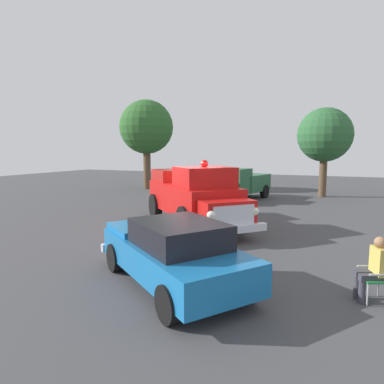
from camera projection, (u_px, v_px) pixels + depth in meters
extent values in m
plane|color=#424244|center=(187.00, 227.00, 12.89)|extent=(60.00, 60.00, 0.00)
cylinder|color=black|center=(236.00, 217.00, 12.26)|extent=(0.95, 0.97, 1.04)
cylinder|color=black|center=(185.00, 221.00, 11.48)|extent=(0.95, 0.97, 1.04)
cylinder|color=black|center=(197.00, 203.00, 15.45)|extent=(0.95, 0.97, 1.04)
cylinder|color=black|center=(155.00, 206.00, 14.68)|extent=(0.95, 0.97, 1.04)
cube|color=red|center=(192.00, 198.00, 13.40)|extent=(4.92, 4.98, 1.10)
cube|color=red|center=(227.00, 213.00, 10.82)|extent=(1.89, 1.87, 0.84)
cube|color=red|center=(204.00, 177.00, 12.24)|extent=(2.55, 2.54, 0.76)
cube|color=#B21914|center=(178.00, 176.00, 14.72)|extent=(2.59, 2.59, 0.60)
cube|color=silver|center=(234.00, 216.00, 10.40)|extent=(1.12, 1.09, 0.64)
cube|color=silver|center=(235.00, 229.00, 10.36)|extent=(1.75, 1.70, 0.24)
sphere|color=white|center=(255.00, 211.00, 10.70)|extent=(0.37, 0.37, 0.26)
sphere|color=white|center=(211.00, 215.00, 10.09)|extent=(0.37, 0.37, 0.26)
sphere|color=red|center=(204.00, 164.00, 12.18)|extent=(0.40, 0.40, 0.28)
cylinder|color=black|center=(116.00, 257.00, 8.17)|extent=(0.61, 0.70, 0.68)
cylinder|color=black|center=(175.00, 247.00, 9.00)|extent=(0.61, 0.70, 0.68)
cylinder|color=black|center=(169.00, 304.00, 5.69)|extent=(0.61, 0.70, 0.68)
cylinder|color=black|center=(245.00, 284.00, 6.52)|extent=(0.61, 0.70, 0.68)
cube|color=#196BAD|center=(173.00, 257.00, 7.31)|extent=(3.95, 4.45, 0.64)
cube|color=#196BAD|center=(146.00, 228.00, 8.50)|extent=(2.15, 2.10, 0.20)
cube|color=black|center=(179.00, 235.00, 6.99)|extent=(2.38, 2.46, 0.56)
cube|color=silver|center=(136.00, 243.00, 9.20)|extent=(1.62, 1.26, 0.20)
cylinder|color=black|center=(241.00, 197.00, 18.38)|extent=(0.84, 0.46, 0.80)
cylinder|color=black|center=(214.00, 194.00, 19.41)|extent=(0.84, 0.46, 0.80)
cylinder|color=black|center=(265.00, 191.00, 20.85)|extent=(0.84, 0.46, 0.80)
cylinder|color=black|center=(239.00, 189.00, 21.89)|extent=(0.84, 0.46, 0.80)
cube|color=#235B38|center=(248.00, 182.00, 20.82)|extent=(3.07, 2.49, 1.00)
cube|color=#235B38|center=(232.00, 181.00, 19.28)|extent=(1.88, 2.10, 1.40)
cube|color=#235B38|center=(222.00, 189.00, 18.44)|extent=(1.28, 1.86, 0.64)
cylinder|color=#B7BABF|center=(367.00, 295.00, 6.32)|extent=(0.04, 0.04, 0.44)
cylinder|color=#B7BABF|center=(357.00, 286.00, 6.76)|extent=(0.04, 0.04, 0.44)
cylinder|color=#B7BABF|center=(379.00, 286.00, 6.75)|extent=(0.04, 0.04, 0.44)
cube|color=#1E7F38|center=(374.00, 279.00, 6.51)|extent=(0.62, 0.62, 0.04)
cube|color=#B7BABF|center=(381.00, 275.00, 6.25)|extent=(0.20, 0.42, 0.03)
cube|color=#B7BABF|center=(368.00, 266.00, 6.73)|extent=(0.20, 0.42, 0.03)
cylinder|color=#B7BABF|center=(196.00, 204.00, 16.96)|extent=(0.04, 0.04, 0.44)
cylinder|color=#B7BABF|center=(188.00, 205.00, 16.83)|extent=(0.04, 0.04, 0.44)
cylinder|color=#B7BABF|center=(194.00, 203.00, 17.37)|extent=(0.04, 0.04, 0.44)
cylinder|color=#B7BABF|center=(186.00, 203.00, 17.25)|extent=(0.04, 0.04, 0.44)
cube|color=#1959A5|center=(191.00, 199.00, 17.07)|extent=(0.68, 0.68, 0.04)
cube|color=#1959A5|center=(190.00, 193.00, 17.27)|extent=(0.33, 0.40, 0.56)
cube|color=#B7BABF|center=(196.00, 196.00, 17.12)|extent=(0.36, 0.31, 0.03)
cube|color=#B7BABF|center=(187.00, 196.00, 16.99)|extent=(0.36, 0.31, 0.03)
cylinder|color=#383842|center=(362.00, 292.00, 6.44)|extent=(0.17, 0.17, 0.45)
cylinder|color=#383842|center=(357.00, 288.00, 6.64)|extent=(0.17, 0.17, 0.45)
cube|color=#383842|center=(371.00, 278.00, 6.40)|extent=(0.30, 0.46, 0.13)
cube|color=#383842|center=(366.00, 274.00, 6.60)|extent=(0.30, 0.46, 0.13)
cube|color=gold|center=(380.00, 261.00, 6.46)|extent=(0.45, 0.35, 0.54)
sphere|color=#9E704C|center=(380.00, 242.00, 6.41)|extent=(0.29, 0.29, 0.22)
cylinder|color=brown|center=(147.00, 167.00, 25.55)|extent=(0.55, 0.55, 3.27)
sphere|color=#2C5E28|center=(146.00, 127.00, 25.18)|extent=(4.03, 4.03, 4.03)
cylinder|color=brown|center=(323.00, 175.00, 21.19)|extent=(0.46, 0.46, 2.72)
sphere|color=#2A5E31|center=(325.00, 135.00, 20.87)|extent=(3.35, 3.35, 3.35)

